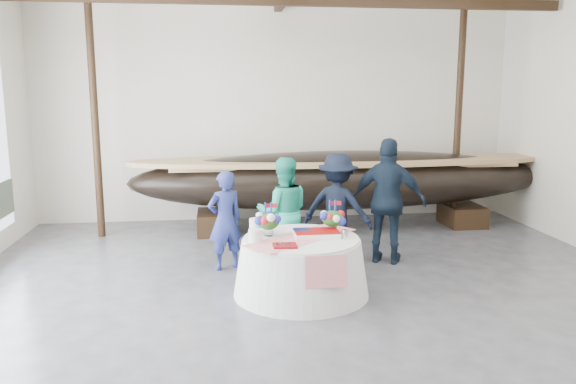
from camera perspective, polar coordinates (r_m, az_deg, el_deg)
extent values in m
cube|color=#3D3D42|center=(6.66, 4.76, -14.13)|extent=(10.00, 12.00, 0.01)
cube|color=silver|center=(12.00, -1.10, 7.97)|extent=(10.00, 0.02, 4.50)
cube|color=black|center=(10.11, 0.16, 18.88)|extent=(9.80, 0.12, 0.18)
cylinder|color=black|center=(10.97, -19.04, 7.18)|extent=(0.14, 0.14, 4.50)
cylinder|color=black|center=(11.77, 16.92, 7.48)|extent=(0.14, 0.14, 4.50)
cube|color=black|center=(11.03, -7.26, -3.05)|extent=(0.73, 0.94, 0.42)
cube|color=black|center=(12.11, 17.26, -2.23)|extent=(0.73, 0.94, 0.42)
ellipsoid|color=black|center=(11.16, 5.66, 1.25)|extent=(8.37, 1.67, 1.15)
cube|color=#9E7A4C|center=(11.11, 5.69, 2.84)|extent=(6.70, 1.10, 0.06)
cone|color=silver|center=(7.70, 1.34, -7.61)|extent=(1.84, 1.84, 0.76)
cylinder|color=silver|center=(7.59, 1.35, -4.80)|extent=(1.56, 1.56, 0.04)
cube|color=red|center=(7.58, 1.35, -4.63)|extent=(1.67, 1.49, 0.01)
cube|color=white|center=(7.64, 2.91, -4.28)|extent=(0.60, 0.40, 0.07)
cylinder|color=white|center=(7.35, -3.34, -4.46)|extent=(0.18, 0.18, 0.17)
cylinder|color=white|center=(7.80, -3.30, -3.46)|extent=(0.18, 0.18, 0.20)
cube|color=maroon|center=(7.14, -0.32, -5.48)|extent=(0.30, 0.24, 0.03)
cone|color=silver|center=(7.56, 5.78, -4.28)|extent=(0.09, 0.09, 0.12)
imported|color=navy|center=(8.70, -6.41, -2.88)|extent=(0.66, 0.56, 1.54)
imported|color=#20A786|center=(8.80, -0.47, -2.05)|extent=(0.86, 0.68, 1.73)
imported|color=black|center=(9.08, 5.05, -1.60)|extent=(1.31, 1.09, 1.75)
imported|color=black|center=(9.06, 10.16, -0.93)|extent=(1.27, 0.95, 2.01)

